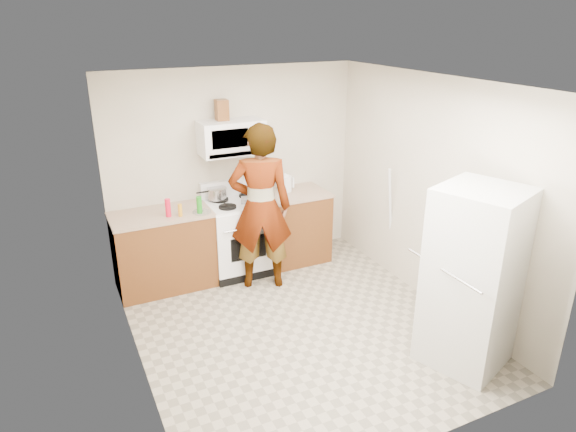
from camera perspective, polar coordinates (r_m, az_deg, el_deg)
floor at (r=5.51m, az=1.23°, el=-12.22°), size 3.60×3.60×0.00m
back_wall at (r=6.48m, az=-5.85°, el=5.21°), size 3.20×0.02×2.50m
right_wall at (r=5.78m, az=15.57°, el=2.47°), size 0.02×3.60×2.50m
cabinet_left at (r=6.24m, az=-13.63°, el=-3.85°), size 1.12×0.62×0.90m
counter_left at (r=6.06m, az=-14.01°, el=0.15°), size 1.14×0.64×0.03m
cabinet_right at (r=6.74m, az=0.72°, el=-1.25°), size 0.80×0.62×0.90m
counter_right at (r=6.57m, az=0.74°, el=2.51°), size 0.82×0.64×0.03m
gas_range at (r=6.44m, az=-5.48°, el=-2.13°), size 0.76×0.65×1.13m
microwave at (r=6.18m, az=-6.30°, el=8.68°), size 0.76×0.38×0.40m
person at (r=5.90m, az=-3.08°, el=0.93°), size 0.84×0.69×1.97m
fridge at (r=4.92m, az=19.85°, el=-6.55°), size 0.90×0.90×1.70m
kettle at (r=6.58m, az=-0.33°, el=3.62°), size 0.22×0.22×0.20m
jug at (r=6.14m, az=-7.37°, el=11.61°), size 0.14×0.14×0.24m
saucepan at (r=6.33m, az=-7.91°, el=2.50°), size 0.29×0.29×0.13m
tray at (r=6.25m, az=-4.08°, el=1.79°), size 0.29×0.24×0.05m
bottle_spray at (r=5.89m, az=-13.19°, el=0.89°), size 0.06×0.06×0.21m
bottle_hot_sauce at (r=5.88m, az=-11.90°, el=0.64°), size 0.06×0.06×0.14m
bottle_green_cap at (r=5.92m, az=-9.83°, el=1.21°), size 0.08×0.08×0.20m
pot_lid at (r=5.97m, az=-9.55°, el=0.44°), size 0.25×0.25×0.01m
broom at (r=6.45m, az=11.32°, el=-0.42°), size 0.28×0.17×1.37m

